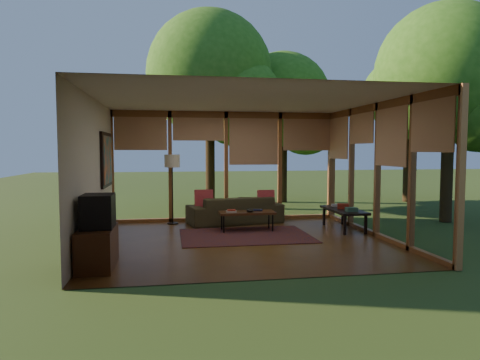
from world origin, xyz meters
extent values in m
plane|color=brown|center=(0.00, 0.00, 0.00)|extent=(5.50, 5.50, 0.00)
plane|color=silver|center=(0.00, 0.00, 2.70)|extent=(5.50, 5.50, 0.00)
cube|color=beige|center=(-2.75, 0.00, 1.35)|extent=(0.04, 5.00, 2.70)
cube|color=beige|center=(0.00, -2.50, 1.35)|extent=(5.50, 0.04, 2.70)
cube|color=brown|center=(0.00, 2.50, 1.35)|extent=(5.50, 0.12, 2.70)
cube|color=brown|center=(2.75, 0.00, 1.35)|extent=(0.12, 5.00, 2.70)
plane|color=#30481B|center=(8.00, 8.00, -0.01)|extent=(40.00, 40.00, 0.00)
cylinder|color=#322312|center=(-0.16, 5.03, 2.61)|extent=(0.28, 0.28, 5.22)
sphere|color=#275B14|center=(-0.16, 5.03, 4.06)|extent=(3.79, 3.79, 3.79)
cylinder|color=#322312|center=(2.40, 6.04, 2.21)|extent=(0.28, 0.28, 4.43)
sphere|color=#275B14|center=(2.40, 6.04, 3.44)|extent=(3.18, 3.18, 3.18)
cylinder|color=#322312|center=(5.14, 1.40, 2.33)|extent=(0.28, 0.28, 4.65)
sphere|color=#275B14|center=(5.14, 1.40, 3.62)|extent=(3.27, 3.27, 3.27)
cylinder|color=#322312|center=(6.34, 5.41, 2.27)|extent=(0.28, 0.28, 4.53)
sphere|color=#275B14|center=(6.34, 5.41, 3.53)|extent=(2.64, 2.64, 2.64)
cube|color=maroon|center=(0.12, 0.47, 0.01)|extent=(2.63, 1.86, 0.01)
imported|color=#3D371E|center=(0.15, 2.00, 0.32)|extent=(2.35, 1.30, 0.65)
cube|color=maroon|center=(-0.60, 1.95, 0.60)|extent=(0.43, 0.23, 0.45)
cube|color=maroon|center=(0.90, 1.95, 0.58)|extent=(0.40, 0.21, 0.42)
cube|color=#B2A8A1|center=(-0.10, 0.94, 0.44)|extent=(0.23, 0.17, 0.03)
cube|color=maroon|center=(-0.10, 0.94, 0.47)|extent=(0.18, 0.14, 0.03)
cube|color=black|center=(0.50, 1.07, 0.44)|extent=(0.25, 0.21, 0.03)
ellipsoid|color=black|center=(0.30, 0.89, 0.46)|extent=(0.16, 0.16, 0.07)
cube|color=#4D2915|center=(-2.47, -1.50, 0.30)|extent=(0.50, 1.00, 0.60)
cube|color=black|center=(-2.45, -1.50, 0.85)|extent=(0.45, 0.55, 0.50)
cube|color=#37604E|center=(2.40, 0.42, 0.50)|extent=(0.25, 0.19, 0.09)
cube|color=maroon|center=(2.40, 0.87, 0.51)|extent=(0.29, 0.25, 0.11)
cube|color=#B2A8A1|center=(2.40, 1.27, 0.48)|extent=(0.22, 0.17, 0.05)
cylinder|color=black|center=(-1.33, 2.15, 0.01)|extent=(0.26, 0.26, 0.03)
cylinder|color=black|center=(-1.33, 2.15, 0.79)|extent=(0.03, 0.03, 1.52)
cylinder|color=beige|center=(-1.33, 2.15, 1.50)|extent=(0.36, 0.36, 0.30)
cube|color=#4D2915|center=(0.25, 0.99, 0.40)|extent=(1.20, 0.50, 0.05)
cylinder|color=black|center=(-0.28, 0.81, 0.19)|extent=(0.03, 0.03, 0.38)
cylinder|color=black|center=(0.78, 0.81, 0.19)|extent=(0.03, 0.03, 0.38)
cylinder|color=black|center=(-0.28, 1.17, 0.19)|extent=(0.03, 0.03, 0.38)
cylinder|color=black|center=(0.78, 1.17, 0.19)|extent=(0.03, 0.03, 0.38)
cube|color=black|center=(2.40, 0.82, 0.43)|extent=(0.60, 1.40, 0.05)
cube|color=black|center=(2.17, 0.22, 0.20)|extent=(0.05, 0.05, 0.40)
cube|color=black|center=(2.63, 0.22, 0.20)|extent=(0.05, 0.05, 0.40)
cube|color=black|center=(2.17, 1.42, 0.20)|extent=(0.05, 0.05, 0.40)
cube|color=black|center=(2.63, 1.42, 0.20)|extent=(0.05, 0.05, 0.40)
cube|color=black|center=(-2.72, 1.40, 1.55)|extent=(0.05, 1.35, 1.15)
cube|color=#1A6476|center=(-2.69, 1.40, 1.55)|extent=(0.02, 1.20, 1.00)
camera|label=1|loc=(-1.40, -8.05, 1.75)|focal=32.00mm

